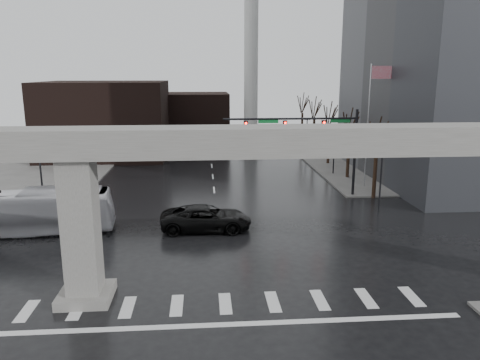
{
  "coord_description": "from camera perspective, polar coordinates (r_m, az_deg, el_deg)",
  "views": [
    {
      "loc": [
        -0.93,
        -22.29,
        11.28
      ],
      "look_at": [
        1.35,
        6.79,
        4.5
      ],
      "focal_mm": 35.0,
      "sensor_mm": 36.0,
      "label": 1
    }
  ],
  "objects": [
    {
      "name": "sidewalk_ne",
      "position": [
        65.18,
        20.02,
        2.39
      ],
      "size": [
        28.0,
        36.0,
        0.15
      ],
      "primitive_type": "cube",
      "color": "slate",
      "rests_on": "ground"
    },
    {
      "name": "tree_right_4",
      "position": [
        74.4,
        7.59,
        6.62
      ],
      "size": [
        1.12,
        1.69,
        8.19
      ],
      "color": "black",
      "rests_on": "ground"
    },
    {
      "name": "building_far_mid",
      "position": [
        74.66,
        -5.33,
        7.44
      ],
      "size": [
        10.0,
        10.0,
        8.0
      ],
      "primitive_type": "cube",
      "color": "black",
      "rests_on": "ground"
    },
    {
      "name": "lamp_left_2",
      "position": [
        65.97,
        -15.51,
        5.82
      ],
      "size": [
        1.22,
        0.32,
        5.11
      ],
      "color": "black",
      "rests_on": "ground"
    },
    {
      "name": "lamp_right_0",
      "position": [
        39.83,
        16.86,
        1.21
      ],
      "size": [
        1.22,
        0.32,
        5.11
      ],
      "color": "black",
      "rests_on": "ground"
    },
    {
      "name": "lamp_left_0",
      "position": [
        39.19,
        -23.09,
        0.53
      ],
      "size": [
        1.22,
        0.32,
        5.11
      ],
      "color": "black",
      "rests_on": "ground"
    },
    {
      "name": "building_far_left",
      "position": [
        65.91,
        -16.02,
        7.12
      ],
      "size": [
        16.0,
        14.0,
        10.0
      ],
      "primitive_type": "cube",
      "color": "black",
      "rests_on": "ground"
    },
    {
      "name": "tree_right_1",
      "position": [
        51.42,
        13.11,
        3.31
      ],
      "size": [
        1.09,
        1.61,
        7.67
      ],
      "color": "black",
      "rests_on": "ground"
    },
    {
      "name": "ground",
      "position": [
        25.0,
        -1.92,
        -13.74
      ],
      "size": [
        160.0,
        160.0,
        0.0
      ],
      "primitive_type": "plane",
      "color": "black",
      "rests_on": "ground"
    },
    {
      "name": "lamp_left_1",
      "position": [
        52.42,
        -18.34,
        3.86
      ],
      "size": [
        1.22,
        0.32,
        5.11
      ],
      "color": "black",
      "rests_on": "ground"
    },
    {
      "name": "smokestack",
      "position": [
        68.67,
        1.36,
        14.81
      ],
      "size": [
        3.6,
        3.6,
        30.0
      ],
      "color": "silver",
      "rests_on": "ground"
    },
    {
      "name": "elevated_guideway",
      "position": [
        22.83,
        1.12,
        1.97
      ],
      "size": [
        48.0,
        2.6,
        8.7
      ],
      "color": "gray",
      "rests_on": "ground"
    },
    {
      "name": "lamp_right_1",
      "position": [
        52.9,
        11.43,
        4.34
      ],
      "size": [
        1.22,
        0.32,
        5.11
      ],
      "color": "black",
      "rests_on": "ground"
    },
    {
      "name": "flagpole_assembly",
      "position": [
        47.32,
        15.74,
        8.06
      ],
      "size": [
        2.06,
        0.12,
        12.0
      ],
      "color": "silver",
      "rests_on": "ground"
    },
    {
      "name": "pickup_truck",
      "position": [
        34.08,
        -4.15,
        -4.67
      ],
      "size": [
        6.61,
        3.16,
        1.82
      ],
      "primitive_type": "imported",
      "rotation": [
        0.0,
        0.0,
        1.55
      ],
      "color": "black",
      "rests_on": "ground"
    },
    {
      "name": "tree_right_0",
      "position": [
        44.0,
        16.19,
        1.43
      ],
      "size": [
        1.09,
        1.58,
        7.5
      ],
      "color": "black",
      "rests_on": "ground"
    },
    {
      "name": "tree_right_2",
      "position": [
        58.99,
        10.8,
        4.7
      ],
      "size": [
        1.1,
        1.63,
        7.85
      ],
      "color": "black",
      "rests_on": "ground"
    },
    {
      "name": "lamp_right_2",
      "position": [
        66.35,
        8.16,
        6.2
      ],
      "size": [
        1.22,
        0.32,
        5.11
      ],
      "color": "black",
      "rests_on": "ground"
    },
    {
      "name": "signal_mast_arm",
      "position": [
        42.62,
        9.06,
        5.57
      ],
      "size": [
        12.12,
        0.43,
        8.0
      ],
      "color": "black",
      "rests_on": "ground"
    },
    {
      "name": "tree_right_3",
      "position": [
        66.66,
        9.01,
        5.77
      ],
      "size": [
        1.11,
        1.66,
        8.02
      ],
      "color": "black",
      "rests_on": "ground"
    },
    {
      "name": "city_bus",
      "position": [
        36.27,
        -24.34,
        -3.58
      ],
      "size": [
        11.75,
        3.74,
        3.22
      ],
      "primitive_type": "imported",
      "rotation": [
        0.0,
        0.0,
        1.66
      ],
      "color": "silver",
      "rests_on": "ground"
    }
  ]
}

